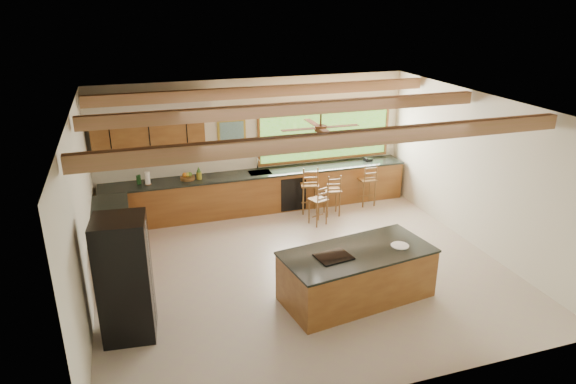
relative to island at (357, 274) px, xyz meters
name	(u,v)px	position (x,y,z in m)	size (l,w,h in m)	color
ground	(302,269)	(-0.53, 1.17, -0.43)	(7.20, 7.20, 0.00)	#B8A799
room_shell	(282,144)	(-0.70, 1.82, 1.78)	(7.27, 6.54, 3.02)	beige
counter_run	(229,201)	(-1.35, 3.69, 0.04)	(7.12, 3.10, 1.22)	brown
island	(357,274)	(0.00, 0.00, 0.00)	(2.59, 1.49, 0.87)	brown
refrigerator	(125,279)	(-3.58, 0.13, 0.50)	(0.79, 0.78, 1.86)	black
bar_stool_a	(319,201)	(0.45, 2.88, 0.13)	(0.43, 0.43, 0.94)	brown
bar_stool_b	(333,191)	(0.95, 3.26, 0.15)	(0.39, 0.39, 0.98)	brown
bar_stool_c	(310,186)	(0.51, 3.56, 0.24)	(0.48, 0.48, 1.12)	brown
bar_stool_d	(368,181)	(1.96, 3.56, 0.19)	(0.38, 0.38, 1.05)	brown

